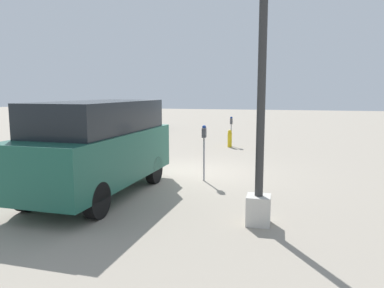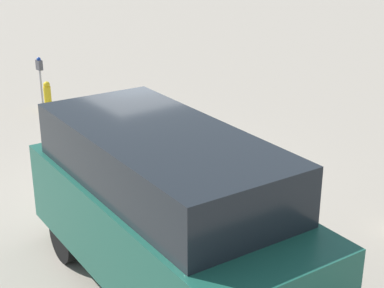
# 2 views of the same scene
# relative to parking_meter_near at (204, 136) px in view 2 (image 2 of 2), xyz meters

# --- Properties ---
(ground_plane) EXTENTS (80.00, 80.00, 0.00)m
(ground_plane) POSITION_rel_parking_meter_near_xyz_m (-0.79, -0.62, -1.14)
(ground_plane) COLOR gray
(parking_meter_near) EXTENTS (0.21, 0.12, 1.55)m
(parking_meter_near) POSITION_rel_parking_meter_near_xyz_m (0.00, 0.00, 0.00)
(parking_meter_near) COLOR #9E9EA3
(parking_meter_near) RESTS_ON ground
(parking_meter_far) EXTENTS (0.21, 0.12, 1.33)m
(parking_meter_far) POSITION_rel_parking_meter_near_xyz_m (-6.84, -0.15, -0.16)
(parking_meter_far) COLOR #9E9EA3
(parking_meter_far) RESTS_ON ground
(parked_van) EXTENTS (4.86, 2.07, 2.24)m
(parked_van) POSITION_rel_parking_meter_near_xyz_m (1.97, -2.14, 0.07)
(parked_van) COLOR #195142
(parked_van) RESTS_ON ground
(fire_hydrant) EXTENTS (0.19, 0.19, 0.77)m
(fire_hydrant) POSITION_rel_parking_meter_near_xyz_m (-6.44, -0.16, -0.76)
(fire_hydrant) COLOR gold
(fire_hydrant) RESTS_ON ground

